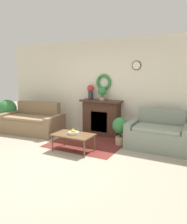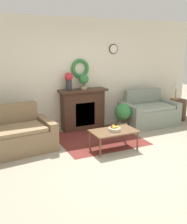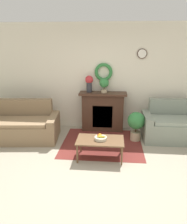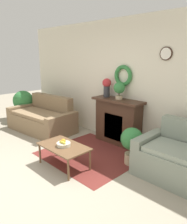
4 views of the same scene
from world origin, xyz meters
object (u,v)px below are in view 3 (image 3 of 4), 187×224
object	(u,v)px
vase_on_mantel_left	(89,83)
fruit_bowl	(100,138)
potted_plant_floor_by_loveseat	(136,123)
loveseat_right	(173,126)
fireplace	(103,111)
couch_left	(20,126)
coffee_table	(100,141)
potted_plant_on_mantel	(104,84)

from	to	relation	value
vase_on_mantel_left	fruit_bowl	bearing A→B (deg)	-75.89
fruit_bowl	potted_plant_floor_by_loveseat	world-z (taller)	potted_plant_floor_by_loveseat
vase_on_mantel_left	potted_plant_floor_by_loveseat	distance (m)	1.54
loveseat_right	fireplace	bearing A→B (deg)	165.33
couch_left	potted_plant_floor_by_loveseat	distance (m)	2.75
vase_on_mantel_left	loveseat_right	bearing A→B (deg)	-11.97
fireplace	coffee_table	distance (m)	1.53
potted_plant_on_mantel	potted_plant_floor_by_loveseat	distance (m)	1.26
potted_plant_on_mantel	couch_left	bearing A→B (deg)	-160.03
vase_on_mantel_left	potted_plant_on_mantel	distance (m)	0.38
potted_plant_on_mantel	vase_on_mantel_left	bearing A→B (deg)	176.96
couch_left	vase_on_mantel_left	distance (m)	1.98
vase_on_mantel_left	fireplace	bearing A→B (deg)	-0.92
coffee_table	potted_plant_on_mantel	world-z (taller)	potted_plant_on_mantel
fruit_bowl	fireplace	bearing A→B (deg)	91.28
couch_left	loveseat_right	distance (m)	3.65
fruit_bowl	potted_plant_on_mantel	distance (m)	1.71
loveseat_right	fruit_bowl	bearing A→B (deg)	-147.01
loveseat_right	fruit_bowl	size ratio (longest dim) A/B	5.89
potted_plant_on_mantel	potted_plant_floor_by_loveseat	bearing A→B (deg)	-36.46
couch_left	fruit_bowl	distance (m)	2.13
fireplace	fruit_bowl	bearing A→B (deg)	-88.72
loveseat_right	fruit_bowl	distance (m)	2.00
couch_left	coffee_table	xyz separation A→B (m)	(1.96, -0.79, 0.05)
coffee_table	fruit_bowl	size ratio (longest dim) A/B	3.78
fruit_bowl	couch_left	bearing A→B (deg)	157.85
couch_left	potted_plant_on_mantel	distance (m)	2.28
fireplace	potted_plant_on_mantel	xyz separation A→B (m)	(0.02, -0.01, 0.73)
potted_plant_floor_by_loveseat	potted_plant_on_mantel	bearing A→B (deg)	143.54
loveseat_right	coffee_table	size ratio (longest dim) A/B	1.56
potted_plant_on_mantel	potted_plant_floor_by_loveseat	world-z (taller)	potted_plant_on_mantel
fireplace	vase_on_mantel_left	world-z (taller)	vase_on_mantel_left
couch_left	loveseat_right	world-z (taller)	loveseat_right
fruit_bowl	potted_plant_on_mantel	bearing A→B (deg)	90.37
loveseat_right	coffee_table	world-z (taller)	loveseat_right
vase_on_mantel_left	potted_plant_on_mantel	world-z (taller)	vase_on_mantel_left
loveseat_right	potted_plant_floor_by_loveseat	bearing A→B (deg)	-170.10
fireplace	coffee_table	world-z (taller)	fireplace
coffee_table	fruit_bowl	distance (m)	0.08
couch_left	loveseat_right	xyz separation A→B (m)	(3.63, 0.30, 0.01)
fireplace	fruit_bowl	distance (m)	1.53
fireplace	loveseat_right	world-z (taller)	fireplace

